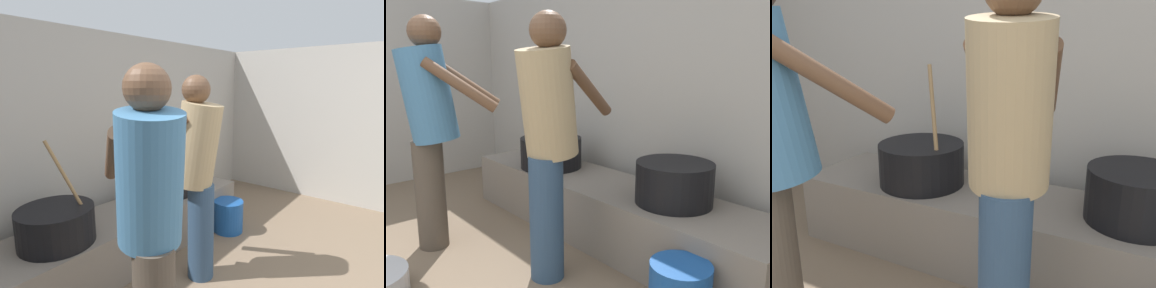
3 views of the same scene
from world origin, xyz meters
TOP-DOWN VIEW (x-y plane):
  - block_enclosure_rear at (0.00, 2.66)m, footprint 5.26×0.20m
  - hearth_ledge at (-0.06, 2.14)m, footprint 2.63×0.60m
  - cooking_pot_main at (-0.65, 2.11)m, footprint 0.50×0.50m
  - cooking_pot_secondary at (0.53, 2.16)m, footprint 0.47×0.47m
  - cook_in_tan_shirt at (0.13, 1.51)m, footprint 0.49×0.71m

SIDE VIEW (x-z plane):
  - hearth_ledge at x=-0.06m, z-range 0.00..0.41m
  - cooking_pot_main at x=-0.65m, z-range 0.19..0.89m
  - cooking_pot_secondary at x=0.53m, z-range 0.41..0.67m
  - cook_in_tan_shirt at x=0.13m, z-range 0.11..1.65m
  - block_enclosure_rear at x=0.00m, z-range 0.00..1.94m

